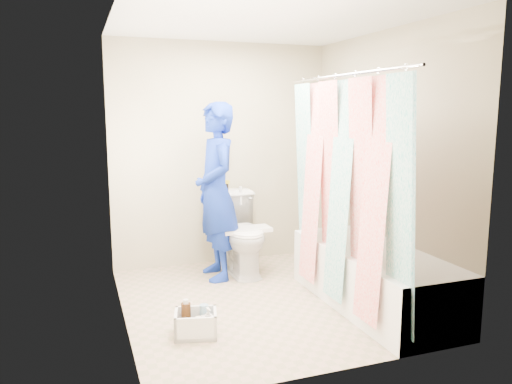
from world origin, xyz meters
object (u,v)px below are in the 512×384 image
object	(u,v)px
plumber	(216,192)
toilet	(241,233)
bathtub	(373,276)
cleaning_caddy	(197,324)

from	to	relation	value
plumber	toilet	bearing A→B (deg)	100.46
bathtub	toilet	xyz separation A→B (m)	(-0.78, 1.26, 0.15)
bathtub	plumber	distance (m)	1.71
cleaning_caddy	plumber	bearing A→B (deg)	81.95
bathtub	cleaning_caddy	size ratio (longest dim) A/B	4.83
bathtub	toilet	world-z (taller)	toilet
toilet	plumber	size ratio (longest dim) A/B	0.47
bathtub	cleaning_caddy	bearing A→B (deg)	-178.09
bathtub	cleaning_caddy	distance (m)	1.57
toilet	cleaning_caddy	world-z (taller)	toilet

